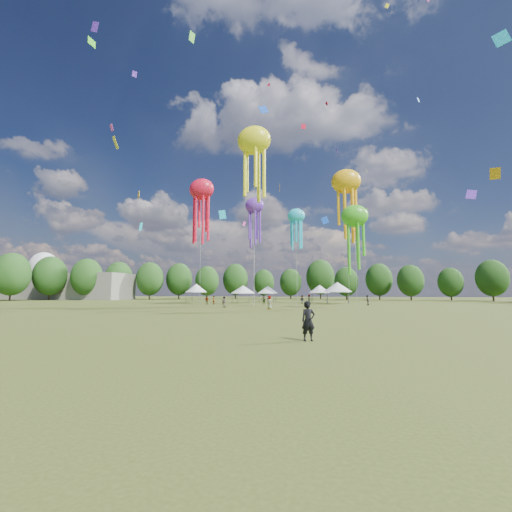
# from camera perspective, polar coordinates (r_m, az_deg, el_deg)

# --- Properties ---
(ground) EXTENTS (300.00, 300.00, 0.00)m
(ground) POSITION_cam_1_polar(r_m,az_deg,el_deg) (21.15, -16.78, -12.25)
(ground) COLOR #384416
(ground) RESTS_ON ground
(observer_main) EXTENTS (0.84, 0.73, 1.93)m
(observer_main) POSITION_cam_1_polar(r_m,az_deg,el_deg) (16.97, 8.80, -10.76)
(observer_main) COLOR black
(observer_main) RESTS_ON ground
(spectator_near) EXTENTS (1.00, 0.92, 1.66)m
(spectator_near) POSITION_cam_1_polar(r_m,az_deg,el_deg) (51.74, -5.38, -7.74)
(spectator_near) COLOR gray
(spectator_near) RESTS_ON ground
(spectators_far) EXTENTS (30.15, 30.02, 1.88)m
(spectators_far) POSITION_cam_1_polar(r_m,az_deg,el_deg) (63.80, 5.28, -7.40)
(spectators_far) COLOR gray
(spectators_far) RESTS_ON ground
(festival_tents) EXTENTS (37.16, 12.12, 4.32)m
(festival_tents) POSITION_cam_1_polar(r_m,az_deg,el_deg) (73.90, 3.14, -5.50)
(festival_tents) COLOR #47474C
(festival_tents) RESTS_ON ground
(show_kites) EXTENTS (30.76, 21.02, 29.86)m
(show_kites) POSITION_cam_1_polar(r_m,az_deg,el_deg) (60.72, 5.06, 11.02)
(show_kites) COLOR #672DC8
(show_kites) RESTS_ON ground
(small_kites) EXTENTS (76.76, 57.00, 41.39)m
(small_kites) POSITION_cam_1_polar(r_m,az_deg,el_deg) (67.14, 3.87, 18.68)
(small_kites) COLOR #672DC8
(small_kites) RESTS_ON ground
(treeline) EXTENTS (201.57, 95.24, 13.43)m
(treeline) POSITION_cam_1_polar(r_m,az_deg,el_deg) (82.10, 3.39, -3.14)
(treeline) COLOR #38281C
(treeline) RESTS_ON ground
(hangar) EXTENTS (40.00, 12.00, 8.00)m
(hangar) POSITION_cam_1_polar(r_m,az_deg,el_deg) (122.26, -29.06, -4.54)
(hangar) COLOR gray
(hangar) RESTS_ON ground
(radome) EXTENTS (9.00, 9.00, 16.00)m
(radome) POSITION_cam_1_polar(r_m,az_deg,el_deg) (137.90, -32.16, -1.97)
(radome) COLOR white
(radome) RESTS_ON ground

